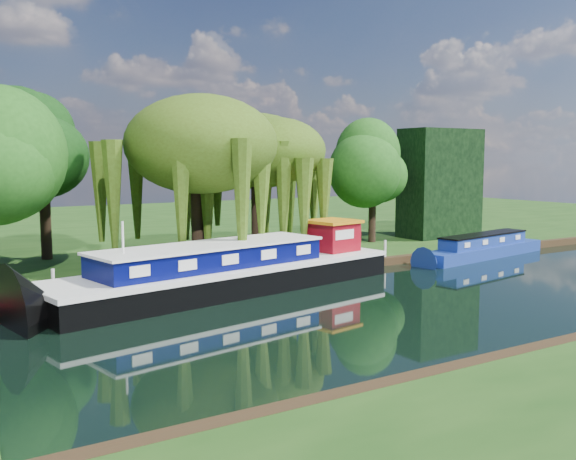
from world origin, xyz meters
TOP-DOWN VIEW (x-y plane):
  - ground at (0.00, 0.00)m, footprint 120.00×120.00m
  - far_bank at (0.00, 34.00)m, footprint 120.00×52.00m
  - dutch_barge at (-2.28, 6.30)m, footprint 18.69×7.33m
  - narrowboat at (16.12, 7.17)m, footprint 11.38×3.72m
  - willow_left at (-1.51, 11.92)m, footprint 7.39×7.39m
  - willow_right at (2.52, 12.41)m, footprint 6.30×6.30m
  - tree_far_mid at (-8.33, 18.12)m, footprint 5.47×5.47m
  - tree_far_right at (12.74, 14.21)m, footprint 4.50×4.50m
  - conifer_hedge at (19.00, 14.00)m, footprint 6.00×3.00m
  - lamppost at (0.50, 10.50)m, footprint 0.36×0.36m
  - mooring_posts at (-0.50, 8.40)m, footprint 19.16×0.16m

SIDE VIEW (x-z plane):
  - ground at x=0.00m, z-range 0.00..0.00m
  - far_bank at x=0.00m, z-range 0.00..0.45m
  - narrowboat at x=16.12m, z-range -0.24..1.40m
  - mooring_posts at x=-0.50m, z-range 0.45..1.45m
  - dutch_barge at x=-2.28m, z-range -0.97..2.88m
  - lamppost at x=0.50m, z-range 1.14..3.70m
  - conifer_hedge at x=19.00m, z-range 0.45..8.45m
  - tree_far_right at x=12.74m, z-range 1.84..9.20m
  - willow_right at x=2.52m, z-range 2.21..9.88m
  - tree_far_mid at x=-8.33m, z-range 2.14..11.09m
  - willow_left at x=-1.51m, z-range 2.46..11.32m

